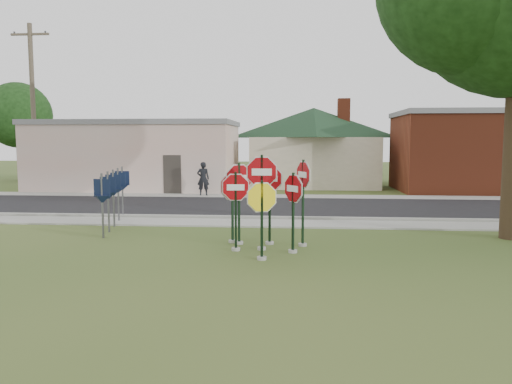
# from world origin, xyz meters

# --- Properties ---
(ground) EXTENTS (120.00, 120.00, 0.00)m
(ground) POSITION_xyz_m (0.00, 0.00, 0.00)
(ground) COLOR #36501E
(ground) RESTS_ON ground
(sidewalk_near) EXTENTS (60.00, 1.60, 0.06)m
(sidewalk_near) POSITION_xyz_m (0.00, 5.50, 0.03)
(sidewalk_near) COLOR gray
(sidewalk_near) RESTS_ON ground
(road) EXTENTS (60.00, 7.00, 0.04)m
(road) POSITION_xyz_m (0.00, 10.00, 0.02)
(road) COLOR black
(road) RESTS_ON ground
(sidewalk_far) EXTENTS (60.00, 1.60, 0.06)m
(sidewalk_far) POSITION_xyz_m (0.00, 14.30, 0.03)
(sidewalk_far) COLOR gray
(sidewalk_far) RESTS_ON ground
(curb) EXTENTS (60.00, 0.20, 0.14)m
(curb) POSITION_xyz_m (0.00, 6.50, 0.07)
(curb) COLOR gray
(curb) RESTS_ON ground
(stop_sign_center) EXTENTS (1.17, 0.24, 2.73)m
(stop_sign_center) POSITION_xyz_m (-0.02, 1.26, 1.73)
(stop_sign_center) COLOR #98968D
(stop_sign_center) RESTS_ON ground
(stop_sign_yellow) EXTENTS (1.02, 0.30, 2.11)m
(stop_sign_yellow) POSITION_xyz_m (0.06, 0.11, 1.25)
(stop_sign_yellow) COLOR #98968D
(stop_sign_yellow) RESTS_ON ground
(stop_sign_left) EXTENTS (1.03, 0.24, 2.25)m
(stop_sign_left) POSITION_xyz_m (-0.72, 1.10, 1.36)
(stop_sign_left) COLOR #98968D
(stop_sign_left) RESTS_ON ground
(stop_sign_right) EXTENTS (0.64, 0.84, 2.25)m
(stop_sign_right) POSITION_xyz_m (0.84, 0.97, 1.36)
(stop_sign_right) COLOR #98968D
(stop_sign_right) RESTS_ON ground
(stop_sign_back_right) EXTENTS (1.01, 0.35, 2.44)m
(stop_sign_back_right) POSITION_xyz_m (0.15, 2.01, 1.50)
(stop_sign_back_right) COLOR #98968D
(stop_sign_back_right) RESTS_ON ground
(stop_sign_back_left) EXTENTS (0.98, 0.56, 2.48)m
(stop_sign_back_left) POSITION_xyz_m (-0.73, 1.96, 1.54)
(stop_sign_back_left) COLOR #98968D
(stop_sign_back_left) RESTS_ON ground
(stop_sign_far_right) EXTENTS (0.49, 0.93, 2.56)m
(stop_sign_far_right) POSITION_xyz_m (1.10, 1.84, 1.58)
(stop_sign_far_right) COLOR #98968D
(stop_sign_far_right) RESTS_ON ground
(stop_sign_far_left) EXTENTS (0.89, 0.70, 2.23)m
(stop_sign_far_left) POSITION_xyz_m (-0.94, 2.15, 1.35)
(stop_sign_far_left) COLOR #98968D
(stop_sign_far_left) RESTS_ON ground
(route_sign_row) EXTENTS (1.43, 4.63, 2.00)m
(route_sign_row) POSITION_xyz_m (-5.40, 4.50, 1.22)
(route_sign_row) COLOR #59595E
(route_sign_row) RESTS_ON ground
(building_stucco) EXTENTS (12.20, 6.20, 4.20)m
(building_stucco) POSITION_xyz_m (-9.00, 18.00, 2.15)
(building_stucco) COLOR beige
(building_stucco) RESTS_ON ground
(building_house) EXTENTS (11.60, 11.60, 6.20)m
(building_house) POSITION_xyz_m (2.00, 22.00, 3.65)
(building_house) COLOR beige
(building_house) RESTS_ON ground
(building_brick) EXTENTS (10.20, 6.20, 4.75)m
(building_brick) POSITION_xyz_m (12.00, 18.50, 2.40)
(building_brick) COLOR maroon
(building_brick) RESTS_ON ground
(utility_pole_near) EXTENTS (2.20, 0.26, 9.50)m
(utility_pole_near) POSITION_xyz_m (-14.00, 15.20, 4.97)
(utility_pole_near) COLOR brown
(utility_pole_near) RESTS_ON ground
(bg_tree_left) EXTENTS (4.90, 4.90, 7.35)m
(bg_tree_left) POSITION_xyz_m (-20.00, 24.00, 4.88)
(bg_tree_left) COLOR #2E2014
(bg_tree_left) RESTS_ON ground
(pedestrian) EXTENTS (0.72, 0.53, 1.80)m
(pedestrian) POSITION_xyz_m (-4.11, 14.22, 0.96)
(pedestrian) COLOR black
(pedestrian) RESTS_ON sidewalk_far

